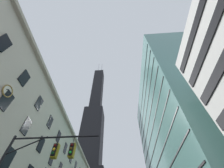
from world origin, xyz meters
name	(u,v)px	position (x,y,z in m)	size (l,w,h in m)	color
dark_skyscraper	(90,150)	(-21.80, 95.85, 50.84)	(24.26, 24.26, 174.59)	black
glass_office_midrise	(178,135)	(18.61, 30.83, 23.36)	(15.32, 43.41, 46.71)	slate
traffic_signal_mast	(36,164)	(-4.38, 2.82, 5.55)	(7.26, 0.63, 7.62)	black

